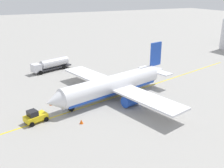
{
  "coord_description": "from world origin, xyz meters",
  "views": [
    {
      "loc": [
        21.4,
        43.81,
        20.68
      ],
      "look_at": [
        0.0,
        0.0,
        3.0
      ],
      "focal_mm": 42.11,
      "sensor_mm": 36.0,
      "label": 1
    }
  ],
  "objects": [
    {
      "name": "airplane",
      "position": [
        -0.47,
        -0.12,
        2.68
      ],
      "size": [
        29.7,
        32.21,
        9.72
      ],
      "color": "white",
      "rests_on": "ground"
    },
    {
      "name": "safety_cone_wingtip",
      "position": [
        11.86,
        -2.04,
        0.36
      ],
      "size": [
        0.64,
        0.64,
        0.71
      ],
      "primitive_type": "cone",
      "color": "#F2590F",
      "rests_on": "ground"
    },
    {
      "name": "ground_plane",
      "position": [
        0.0,
        0.0,
        0.0
      ],
      "size": [
        400.0,
        400.0,
        0.0
      ],
      "primitive_type": "plane",
      "color": "#9E9B96"
    },
    {
      "name": "refueling_worker",
      "position": [
        0.95,
        -17.93,
        0.82
      ],
      "size": [
        0.6,
        0.5,
        1.71
      ],
      "color": "navy",
      "rests_on": "ground"
    },
    {
      "name": "fuel_tanker",
      "position": [
        6.31,
        -24.21,
        1.73
      ],
      "size": [
        11.39,
        6.02,
        3.15
      ],
      "color": "#2D2D33",
      "rests_on": "ground"
    },
    {
      "name": "safety_cone_nose",
      "position": [
        9.18,
        7.41,
        0.36
      ],
      "size": [
        0.64,
        0.64,
        0.71
      ],
      "primitive_type": "cone",
      "color": "#F2590F",
      "rests_on": "ground"
    },
    {
      "name": "taxi_line_marking",
      "position": [
        0.0,
        0.0,
        0.01
      ],
      "size": [
        82.25,
        20.67,
        0.01
      ],
      "primitive_type": "cube",
      "rotation": [
        0.0,
        0.0,
        0.24
      ],
      "color": "yellow",
      "rests_on": "ground"
    },
    {
      "name": "pushback_tug",
      "position": [
        15.81,
        3.63,
        1.01
      ],
      "size": [
        4.05,
        3.26,
        2.2
      ],
      "color": "yellow",
      "rests_on": "ground"
    }
  ]
}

